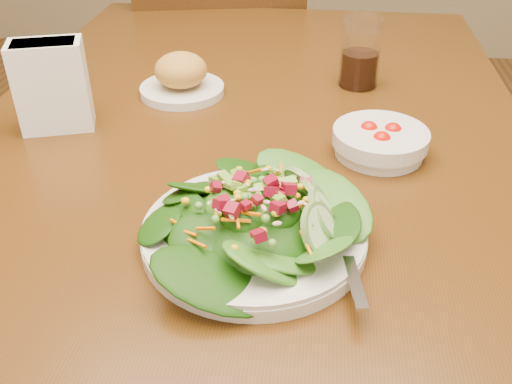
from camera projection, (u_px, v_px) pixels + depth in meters
The scene contains 7 objects.
dining_table at pixel (246, 191), 0.94m from camera, with size 0.90×1.40×0.75m.
chair_far at pixel (221, 65), 1.71m from camera, with size 0.56×0.56×1.02m.
salad_plate at pixel (262, 223), 0.65m from camera, with size 0.27×0.26×0.08m.
bread_plate at pixel (181, 78), 1.00m from camera, with size 0.15×0.15×0.08m.
tomato_bowl at pixel (380, 141), 0.83m from camera, with size 0.14×0.14×0.05m.
drinking_glass at pixel (360, 57), 1.02m from camera, with size 0.07×0.07×0.12m.
napkin_holder at pixel (52, 84), 0.87m from camera, with size 0.12×0.09×0.14m.
Camera 1 is at (0.11, -0.78, 1.17)m, focal length 40.00 mm.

